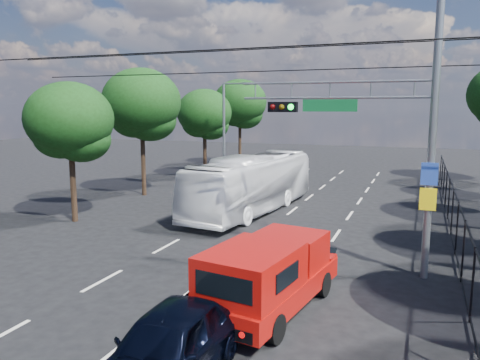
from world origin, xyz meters
The scene contains 13 objects.
lane_markings centered at (0.00, 14.00, 0.01)m, with size 6.12×38.00×0.01m.
signal_mast centered at (5.28, 7.99, 5.24)m, with size 6.43×0.39×9.50m.
streetlight_left centered at (-6.33, 22.00, 3.94)m, with size 2.09×0.22×7.08m.
utility_wires centered at (0.00, 8.83, 7.23)m, with size 22.00×5.04×0.74m.
fence_right centered at (7.60, 12.17, 1.03)m, with size 0.06×34.03×2.00m.
tree_left_b centered at (-9.18, 10.02, 4.58)m, with size 4.08×4.08×6.63m.
tree_left_c centered at (-9.78, 17.02, 5.40)m, with size 4.80×4.80×7.80m.
tree_left_d centered at (-9.38, 25.02, 4.72)m, with size 4.20×4.20×6.83m.
tree_left_e centered at (-9.58, 33.02, 5.53)m, with size 4.92×4.92×7.99m.
red_pickup centered at (2.63, 3.80, 1.07)m, with size 2.72×5.59×2.00m.
navy_hatchback centered at (1.74, -0.06, 0.76)m, with size 1.78×4.43×1.51m, color black.
white_bus centered at (-1.96, 15.09, 1.49)m, with size 2.50×10.68×2.97m, color white.
white_van centered at (-3.00, 13.23, 0.61)m, with size 1.30×3.72×1.23m, color silver.
Camera 1 is at (6.20, -7.61, 5.45)m, focal length 35.00 mm.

